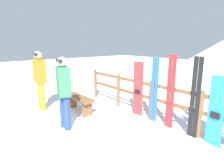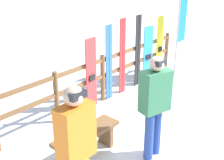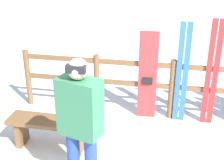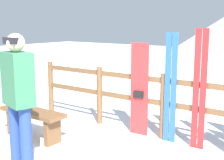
% 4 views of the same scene
% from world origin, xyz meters
% --- Properties ---
extents(ground_plane, '(40.00, 40.00, 0.00)m').
position_xyz_m(ground_plane, '(0.00, 0.00, 0.00)').
color(ground_plane, white).
extents(fence, '(5.27, 0.10, 1.06)m').
position_xyz_m(fence, '(0.00, 1.71, 0.63)').
color(fence, brown).
rests_on(fence, ground).
extents(bench, '(1.21, 0.36, 0.47)m').
position_xyz_m(bench, '(-1.69, 0.48, 0.34)').
color(bench, brown).
rests_on(bench, ground).
extents(person_plaid_green, '(0.52, 0.37, 1.72)m').
position_xyz_m(person_plaid_green, '(-0.97, -0.30, 0.99)').
color(person_plaid_green, navy).
rests_on(person_plaid_green, ground).
extents(person_orange, '(0.45, 0.26, 1.79)m').
position_xyz_m(person_orange, '(-2.60, -0.31, 1.05)').
color(person_orange, '#B7D826').
rests_on(person_orange, ground).
extents(snowboard_red, '(0.31, 0.07, 1.53)m').
position_xyz_m(snowboard_red, '(-0.41, 1.65, 0.76)').
color(snowboard_red, red).
rests_on(snowboard_red, ground).
extents(ski_pair_blue, '(0.19, 0.02, 1.70)m').
position_xyz_m(ski_pair_blue, '(0.14, 1.65, 0.85)').
color(ski_pair_blue, blue).
rests_on(ski_pair_blue, ground).
extents(ski_pair_red, '(0.20, 0.02, 1.77)m').
position_xyz_m(ski_pair_red, '(0.60, 1.65, 0.88)').
color(ski_pair_red, red).
rests_on(ski_pair_red, ground).
extents(ski_pair_black, '(0.19, 0.02, 1.76)m').
position_xyz_m(ski_pair_black, '(1.19, 1.65, 0.88)').
color(ski_pair_black, black).
rests_on(ski_pair_black, ground).
extents(snowboard_blue, '(0.31, 0.09, 1.42)m').
position_xyz_m(snowboard_blue, '(1.61, 1.65, 0.71)').
color(snowboard_blue, '#288CE0').
rests_on(snowboard_blue, ground).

